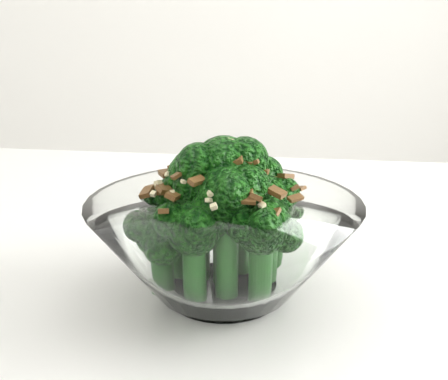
{
  "coord_description": "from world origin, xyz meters",
  "views": [
    {
      "loc": [
        -0.04,
        -0.48,
        1.0
      ],
      "look_at": [
        0.0,
        0.0,
        0.85
      ],
      "focal_mm": 50.0,
      "sensor_mm": 36.0,
      "label": 1
    }
  ],
  "objects": [
    {
      "name": "table",
      "position": [
        0.08,
        0.06,
        0.68
      ],
      "size": [
        1.34,
        1.03,
        0.75
      ],
      "color": "white",
      "rests_on": "ground"
    },
    {
      "name": "broccoli_dish",
      "position": [
        -0.0,
        0.0,
        0.81
      ],
      "size": [
        0.23,
        0.23,
        0.14
      ],
      "color": "white",
      "rests_on": "table"
    }
  ]
}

